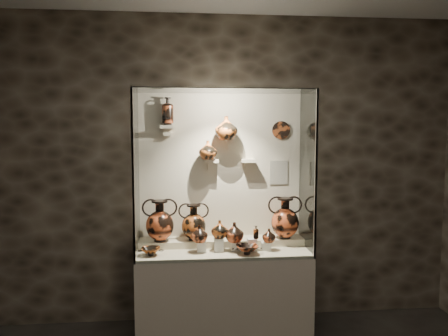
{
  "coord_description": "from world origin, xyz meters",
  "views": [
    {
      "loc": [
        -0.4,
        -2.05,
        2.03
      ],
      "look_at": [
        0.02,
        2.28,
        1.64
      ],
      "focal_mm": 35.0,
      "sensor_mm": 36.0,
      "label": 1
    }
  ],
  "objects_px": {
    "amphora_left": "(160,221)",
    "lekythos_small": "(256,231)",
    "amphora_right": "(285,218)",
    "ovoid_vase_b": "(226,128)",
    "lekythos_tall": "(168,109)",
    "jug_c": "(234,232)",
    "amphora_mid": "(194,222)",
    "jug_e": "(269,236)",
    "kylix_left": "(151,251)",
    "ovoid_vase_a": "(208,150)",
    "kylix_right": "(247,249)",
    "jug_b": "(220,229)",
    "jug_a": "(199,234)"
  },
  "relations": [
    {
      "from": "amphora_mid",
      "to": "ovoid_vase_a",
      "type": "xyz_separation_m",
      "value": [
        0.15,
        0.06,
        0.73
      ]
    },
    {
      "from": "amphora_left",
      "to": "lekythos_tall",
      "type": "distance_m",
      "value": 1.12
    },
    {
      "from": "jug_e",
      "to": "kylix_left",
      "type": "bearing_deg",
      "value": -177.86
    },
    {
      "from": "jug_b",
      "to": "ovoid_vase_b",
      "type": "distance_m",
      "value": 1.02
    },
    {
      "from": "jug_e",
      "to": "ovoid_vase_a",
      "type": "bearing_deg",
      "value": 154.67
    },
    {
      "from": "jug_e",
      "to": "lekythos_small",
      "type": "distance_m",
      "value": 0.14
    },
    {
      "from": "ovoid_vase_b",
      "to": "kylix_right",
      "type": "bearing_deg",
      "value": -73.85
    },
    {
      "from": "jug_b",
      "to": "ovoid_vase_b",
      "type": "xyz_separation_m",
      "value": [
        0.09,
        0.21,
        0.99
      ]
    },
    {
      "from": "amphora_left",
      "to": "jug_e",
      "type": "xyz_separation_m",
      "value": [
        1.08,
        -0.19,
        -0.13
      ]
    },
    {
      "from": "amphora_right",
      "to": "ovoid_vase_b",
      "type": "bearing_deg",
      "value": -174.91
    },
    {
      "from": "amphora_left",
      "to": "jug_e",
      "type": "relative_size",
      "value": 3.04
    },
    {
      "from": "lekythos_small",
      "to": "lekythos_tall",
      "type": "bearing_deg",
      "value": 137.91
    },
    {
      "from": "amphora_left",
      "to": "ovoid_vase_a",
      "type": "distance_m",
      "value": 0.86
    },
    {
      "from": "jug_b",
      "to": "kylix_right",
      "type": "height_order",
      "value": "jug_b"
    },
    {
      "from": "jug_b",
      "to": "ovoid_vase_a",
      "type": "xyz_separation_m",
      "value": [
        -0.1,
        0.23,
        0.77
      ]
    },
    {
      "from": "lekythos_tall",
      "to": "amphora_right",
      "type": "bearing_deg",
      "value": -25.61
    },
    {
      "from": "kylix_right",
      "to": "ovoid_vase_b",
      "type": "relative_size",
      "value": 1.14
    },
    {
      "from": "amphora_right",
      "to": "ovoid_vase_a",
      "type": "bearing_deg",
      "value": -175.29
    },
    {
      "from": "jug_c",
      "to": "ovoid_vase_b",
      "type": "xyz_separation_m",
      "value": [
        -0.06,
        0.23,
        1.02
      ]
    },
    {
      "from": "amphora_left",
      "to": "kylix_left",
      "type": "distance_m",
      "value": 0.35
    },
    {
      "from": "amphora_right",
      "to": "amphora_mid",
      "type": "bearing_deg",
      "value": -171.01
    },
    {
      "from": "amphora_right",
      "to": "jug_e",
      "type": "height_order",
      "value": "amphora_right"
    },
    {
      "from": "jug_e",
      "to": "ovoid_vase_b",
      "type": "relative_size",
      "value": 0.58
    },
    {
      "from": "amphora_left",
      "to": "amphora_right",
      "type": "distance_m",
      "value": 1.28
    },
    {
      "from": "amphora_left",
      "to": "lekythos_small",
      "type": "relative_size",
      "value": 2.89
    },
    {
      "from": "amphora_mid",
      "to": "amphora_right",
      "type": "relative_size",
      "value": 0.87
    },
    {
      "from": "kylix_right",
      "to": "ovoid_vase_b",
      "type": "bearing_deg",
      "value": 127.19
    },
    {
      "from": "lekythos_tall",
      "to": "amphora_left",
      "type": "bearing_deg",
      "value": -150.4
    },
    {
      "from": "amphora_right",
      "to": "jug_e",
      "type": "bearing_deg",
      "value": -127.66
    },
    {
      "from": "amphora_mid",
      "to": "ovoid_vase_b",
      "type": "bearing_deg",
      "value": 29.86
    },
    {
      "from": "jug_b",
      "to": "ovoid_vase_a",
      "type": "height_order",
      "value": "ovoid_vase_a"
    },
    {
      "from": "amphora_mid",
      "to": "kylix_left",
      "type": "bearing_deg",
      "value": -122.42
    },
    {
      "from": "jug_e",
      "to": "lekythos_tall",
      "type": "relative_size",
      "value": 0.44
    },
    {
      "from": "jug_a",
      "to": "ovoid_vase_b",
      "type": "xyz_separation_m",
      "value": [
        0.29,
        0.24,
        1.02
      ]
    },
    {
      "from": "jug_a",
      "to": "kylix_left",
      "type": "relative_size",
      "value": 0.73
    },
    {
      "from": "jug_a",
      "to": "kylix_right",
      "type": "relative_size",
      "value": 0.63
    },
    {
      "from": "amphora_right",
      "to": "lekythos_tall",
      "type": "bearing_deg",
      "value": -174.8
    },
    {
      "from": "jug_b",
      "to": "lekythos_small",
      "type": "distance_m",
      "value": 0.36
    },
    {
      "from": "jug_e",
      "to": "amphora_right",
      "type": "bearing_deg",
      "value": 40.81
    },
    {
      "from": "amphora_right",
      "to": "jug_c",
      "type": "xyz_separation_m",
      "value": [
        -0.55,
        -0.17,
        -0.1
      ]
    },
    {
      "from": "lekythos_small",
      "to": "lekythos_tall",
      "type": "relative_size",
      "value": 0.46
    },
    {
      "from": "ovoid_vase_b",
      "to": "amphora_right",
      "type": "bearing_deg",
      "value": -14.42
    },
    {
      "from": "jug_c",
      "to": "lekythos_small",
      "type": "bearing_deg",
      "value": -9.49
    },
    {
      "from": "amphora_left",
      "to": "kylix_right",
      "type": "height_order",
      "value": "amphora_left"
    },
    {
      "from": "lekythos_tall",
      "to": "kylix_right",
      "type": "bearing_deg",
      "value": -48.51
    },
    {
      "from": "amphora_left",
      "to": "ovoid_vase_a",
      "type": "bearing_deg",
      "value": 3.38
    },
    {
      "from": "lekythos_small",
      "to": "kylix_left",
      "type": "xyz_separation_m",
      "value": [
        -1.02,
        -0.07,
        -0.15
      ]
    },
    {
      "from": "jug_a",
      "to": "lekythos_small",
      "type": "height_order",
      "value": "jug_a"
    },
    {
      "from": "amphora_left",
      "to": "jug_e",
      "type": "height_order",
      "value": "amphora_left"
    },
    {
      "from": "jug_c",
      "to": "ovoid_vase_b",
      "type": "distance_m",
      "value": 1.05
    }
  ]
}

